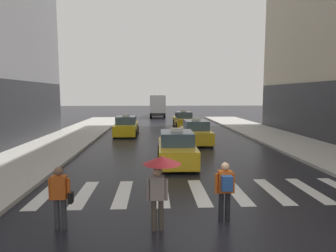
{
  "coord_description": "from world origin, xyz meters",
  "views": [
    {
      "loc": [
        -1.6,
        -6.75,
        3.48
      ],
      "look_at": [
        -0.86,
        8.0,
        1.83
      ],
      "focal_mm": 30.34,
      "sensor_mm": 36.0,
      "label": 1
    }
  ],
  "objects_px": {
    "taxi_third": "(126,127)",
    "box_truck": "(158,105)",
    "pedestrian_with_backpack": "(225,187)",
    "pedestrian_with_umbrella": "(160,173)",
    "taxi_lead": "(177,149)",
    "pedestrian_with_handbag": "(60,194)",
    "taxi_second": "(196,133)",
    "taxi_fourth": "(183,120)"
  },
  "relations": [
    {
      "from": "pedestrian_with_backpack",
      "to": "box_truck",
      "type": "bearing_deg",
      "value": 92.18
    },
    {
      "from": "taxi_lead",
      "to": "pedestrian_with_handbag",
      "type": "distance_m",
      "value": 7.85
    },
    {
      "from": "taxi_second",
      "to": "taxi_third",
      "type": "bearing_deg",
      "value": 142.35
    },
    {
      "from": "taxi_lead",
      "to": "taxi_third",
      "type": "xyz_separation_m",
      "value": [
        -3.5,
        10.1,
        0.0
      ]
    },
    {
      "from": "taxi_lead",
      "to": "box_truck",
      "type": "distance_m",
      "value": 28.86
    },
    {
      "from": "taxi_fourth",
      "to": "taxi_third",
      "type": "bearing_deg",
      "value": -132.82
    },
    {
      "from": "taxi_lead",
      "to": "pedestrian_with_backpack",
      "type": "relative_size",
      "value": 2.77
    },
    {
      "from": "pedestrian_with_handbag",
      "to": "taxi_fourth",
      "type": "bearing_deg",
      "value": 76.38
    },
    {
      "from": "box_truck",
      "to": "taxi_second",
      "type": "bearing_deg",
      "value": -83.93
    },
    {
      "from": "taxi_third",
      "to": "taxi_fourth",
      "type": "height_order",
      "value": "same"
    },
    {
      "from": "pedestrian_with_backpack",
      "to": "pedestrian_with_handbag",
      "type": "relative_size",
      "value": 1.0
    },
    {
      "from": "taxi_lead",
      "to": "taxi_second",
      "type": "height_order",
      "value": "same"
    },
    {
      "from": "taxi_lead",
      "to": "taxi_fourth",
      "type": "xyz_separation_m",
      "value": [
        2.03,
        16.07,
        0.0
      ]
    },
    {
      "from": "pedestrian_with_umbrella",
      "to": "pedestrian_with_backpack",
      "type": "xyz_separation_m",
      "value": [
        1.77,
        0.4,
        -0.54
      ]
    },
    {
      "from": "taxi_second",
      "to": "pedestrian_with_umbrella",
      "type": "distance_m",
      "value": 13.47
    },
    {
      "from": "taxi_second",
      "to": "taxi_lead",
      "type": "bearing_deg",
      "value": -107.3
    },
    {
      "from": "box_truck",
      "to": "pedestrian_with_backpack",
      "type": "distance_m",
      "value": 35.63
    },
    {
      "from": "taxi_fourth",
      "to": "pedestrian_with_handbag",
      "type": "xyz_separation_m",
      "value": [
        -5.59,
        -23.06,
        0.21
      ]
    },
    {
      "from": "taxi_second",
      "to": "pedestrian_with_umbrella",
      "type": "relative_size",
      "value": 2.35
    },
    {
      "from": "taxi_lead",
      "to": "taxi_second",
      "type": "xyz_separation_m",
      "value": [
        1.86,
        5.97,
        0.0
      ]
    },
    {
      "from": "taxi_third",
      "to": "taxi_lead",
      "type": "bearing_deg",
      "value": -70.9
    },
    {
      "from": "taxi_third",
      "to": "pedestrian_with_handbag",
      "type": "xyz_separation_m",
      "value": [
        -0.06,
        -17.09,
        0.21
      ]
    },
    {
      "from": "pedestrian_with_umbrella",
      "to": "pedestrian_with_handbag",
      "type": "relative_size",
      "value": 1.18
    },
    {
      "from": "taxi_third",
      "to": "box_truck",
      "type": "height_order",
      "value": "box_truck"
    },
    {
      "from": "box_truck",
      "to": "pedestrian_with_umbrella",
      "type": "relative_size",
      "value": 3.89
    },
    {
      "from": "taxi_third",
      "to": "pedestrian_with_umbrella",
      "type": "height_order",
      "value": "pedestrian_with_umbrella"
    },
    {
      "from": "box_truck",
      "to": "pedestrian_with_umbrella",
      "type": "height_order",
      "value": "box_truck"
    },
    {
      "from": "taxi_third",
      "to": "pedestrian_with_backpack",
      "type": "xyz_separation_m",
      "value": [
        4.28,
        -16.87,
        0.25
      ]
    },
    {
      "from": "box_truck",
      "to": "pedestrian_with_handbag",
      "type": "xyz_separation_m",
      "value": [
        -2.99,
        -35.82,
        -0.92
      ]
    },
    {
      "from": "taxi_third",
      "to": "box_truck",
      "type": "bearing_deg",
      "value": 81.13
    },
    {
      "from": "taxi_fourth",
      "to": "pedestrian_with_umbrella",
      "type": "height_order",
      "value": "pedestrian_with_umbrella"
    },
    {
      "from": "taxi_third",
      "to": "taxi_fourth",
      "type": "distance_m",
      "value": 8.13
    },
    {
      "from": "taxi_lead",
      "to": "pedestrian_with_umbrella",
      "type": "xyz_separation_m",
      "value": [
        -0.99,
        -7.17,
        0.79
      ]
    },
    {
      "from": "pedestrian_with_backpack",
      "to": "pedestrian_with_handbag",
      "type": "xyz_separation_m",
      "value": [
        -4.34,
        -0.22,
        -0.04
      ]
    },
    {
      "from": "pedestrian_with_umbrella",
      "to": "taxi_fourth",
      "type": "bearing_deg",
      "value": 82.6
    },
    {
      "from": "pedestrian_with_backpack",
      "to": "pedestrian_with_umbrella",
      "type": "bearing_deg",
      "value": -167.17
    },
    {
      "from": "taxi_fourth",
      "to": "pedestrian_with_handbag",
      "type": "distance_m",
      "value": 23.72
    },
    {
      "from": "taxi_lead",
      "to": "taxi_second",
      "type": "bearing_deg",
      "value": 72.7
    },
    {
      "from": "taxi_lead",
      "to": "taxi_third",
      "type": "distance_m",
      "value": 10.69
    },
    {
      "from": "taxi_fourth",
      "to": "taxi_lead",
      "type": "bearing_deg",
      "value": -97.19
    },
    {
      "from": "taxi_lead",
      "to": "pedestrian_with_handbag",
      "type": "bearing_deg",
      "value": -116.98
    },
    {
      "from": "pedestrian_with_umbrella",
      "to": "box_truck",
      "type": "bearing_deg",
      "value": 89.33
    }
  ]
}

